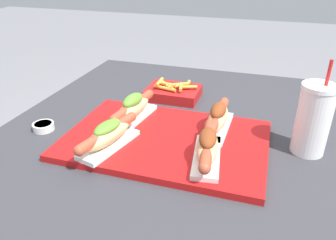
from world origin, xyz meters
The scene contains 9 objects.
patio_table centered at (0.00, 0.00, 0.38)m, with size 1.07×1.08×0.75m.
serving_tray centered at (-0.05, -0.09, 0.76)m, with size 0.52×0.35×0.02m.
hot_dog_0 centered at (-0.17, -0.18, 0.80)m, with size 0.10×0.21×0.07m.
hot_dog_1 centered at (0.07, -0.16, 0.80)m, with size 0.08×0.22×0.07m.
hot_dog_2 centered at (-0.17, -0.02, 0.80)m, with size 0.08×0.22×0.08m.
hot_dog_3 centered at (0.07, -0.01, 0.80)m, with size 0.06×0.22×0.08m.
sauce_bowl centered at (-0.40, -0.12, 0.76)m, with size 0.06×0.06×0.02m.
drink_cup centered at (0.30, -0.02, 0.84)m, with size 0.08×0.08×0.24m.
fries_basket centered at (-0.12, 0.21, 0.77)m, with size 0.18×0.13×0.06m.
Camera 1 is at (0.18, -0.79, 1.20)m, focal length 35.00 mm.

